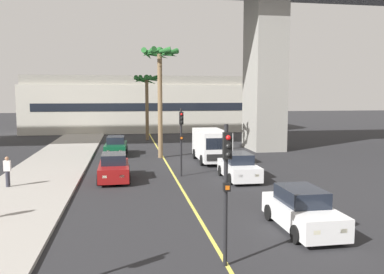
# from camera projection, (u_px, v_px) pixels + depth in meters

# --- Properties ---
(sidewalk_left) EXTENTS (4.80, 80.00, 0.15)m
(sidewalk_left) POSITION_uv_depth(u_px,v_px,m) (17.00, 201.00, 18.72)
(sidewalk_left) COLOR #9E9991
(sidewalk_left) RESTS_ON ground
(lane_stripe_center) EXTENTS (0.14, 56.00, 0.01)m
(lane_stripe_center) POSITION_uv_depth(u_px,v_px,m) (169.00, 167.00, 27.87)
(lane_stripe_center) COLOR #DBCC4C
(lane_stripe_center) RESTS_ON ground
(pier_building_backdrop) EXTENTS (31.96, 8.04, 7.41)m
(pier_building_backdrop) POSITION_uv_depth(u_px,v_px,m) (147.00, 104.00, 54.55)
(pier_building_backdrop) COLOR beige
(pier_building_backdrop) RESTS_ON ground
(car_queue_front) EXTENTS (1.94, 4.15, 1.56)m
(car_queue_front) POSITION_uv_depth(u_px,v_px,m) (116.00, 146.00, 33.11)
(car_queue_front) COLOR #0C4728
(car_queue_front) RESTS_ON ground
(car_queue_second) EXTENTS (1.86, 4.11, 1.56)m
(car_queue_second) POSITION_uv_depth(u_px,v_px,m) (302.00, 211.00, 14.89)
(car_queue_second) COLOR white
(car_queue_second) RESTS_ON ground
(car_queue_third) EXTENTS (1.87, 4.12, 1.56)m
(car_queue_third) POSITION_uv_depth(u_px,v_px,m) (239.00, 167.00, 23.71)
(car_queue_third) COLOR white
(car_queue_third) RESTS_ON ground
(car_queue_fourth) EXTENTS (1.87, 4.12, 1.56)m
(car_queue_fourth) POSITION_uv_depth(u_px,v_px,m) (114.00, 168.00, 23.50)
(car_queue_fourth) COLOR maroon
(car_queue_fourth) RESTS_ON ground
(delivery_van) EXTENTS (2.17, 5.26, 2.36)m
(delivery_van) POSITION_uv_depth(u_px,v_px,m) (211.00, 145.00, 29.85)
(delivery_van) COLOR white
(delivery_van) RESTS_ON ground
(traffic_light_median_near) EXTENTS (0.24, 0.37, 4.20)m
(traffic_light_median_near) POSITION_uv_depth(u_px,v_px,m) (226.00, 176.00, 11.44)
(traffic_light_median_near) COLOR black
(traffic_light_median_near) RESTS_ON ground
(traffic_light_median_far) EXTENTS (0.24, 0.37, 4.20)m
(traffic_light_median_far) POSITION_uv_depth(u_px,v_px,m) (181.00, 133.00, 24.28)
(traffic_light_median_far) COLOR black
(traffic_light_median_far) RESTS_ON ground
(palm_tree_near_median) EXTENTS (2.99, 3.09, 7.17)m
(palm_tree_near_median) POSITION_uv_depth(u_px,v_px,m) (147.00, 85.00, 43.48)
(palm_tree_near_median) COLOR brown
(palm_tree_near_median) RESTS_ON ground
(palm_tree_mid_median) EXTENTS (3.05, 3.12, 8.69)m
(palm_tree_mid_median) POSITION_uv_depth(u_px,v_px,m) (160.00, 68.00, 31.10)
(palm_tree_mid_median) COLOR brown
(palm_tree_mid_median) RESTS_ON ground
(pedestrian_mid_block) EXTENTS (0.34, 0.22, 1.62)m
(pedestrian_mid_block) POSITION_uv_depth(u_px,v_px,m) (7.00, 171.00, 21.12)
(pedestrian_mid_block) COLOR #2D2D38
(pedestrian_mid_block) RESTS_ON sidewalk_left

